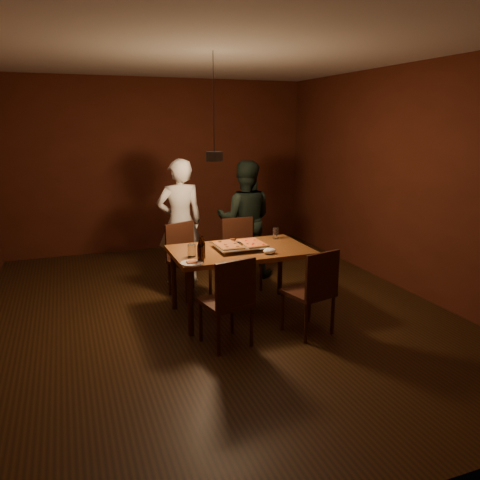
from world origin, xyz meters
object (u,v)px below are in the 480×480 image
object	(u,v)px
chair_far_right	(240,246)
plate_slice	(192,263)
beer_bottle_b	(202,247)
dining_table	(240,255)
beer_bottle_a	(201,250)
chair_far_left	(185,252)
diner_dark	(245,219)
pendant_lamp	(214,155)
chair_near_right	(314,285)
diner_white	(180,222)
chair_near_left	(230,294)
pizza_tray	(240,247)

from	to	relation	value
chair_far_right	plate_slice	distance (m)	1.56
beer_bottle_b	dining_table	bearing A→B (deg)	23.12
beer_bottle_a	beer_bottle_b	distance (m)	0.14
chair_far_left	beer_bottle_a	size ratio (longest dim) A/B	2.13
diner_dark	pendant_lamp	world-z (taller)	pendant_lamp
chair_near_right	beer_bottle_b	distance (m)	1.19
dining_table	diner_white	xyz separation A→B (m)	(-0.37, 1.25, 0.15)
beer_bottle_a	diner_dark	distance (m)	1.92
chair_near_left	diner_white	bearing A→B (deg)	78.32
beer_bottle_a	beer_bottle_b	xyz separation A→B (m)	(0.05, 0.13, -0.01)
dining_table	diner_white	distance (m)	1.31
chair_far_left	pendant_lamp	size ratio (longest dim) A/B	0.50
chair_near_right	pizza_tray	world-z (taller)	chair_near_right
dining_table	pizza_tray	distance (m)	0.10
chair_far_left	beer_bottle_a	distance (m)	1.21
plate_slice	pendant_lamp	xyz separation A→B (m)	(0.41, 0.52, 1.00)
chair_far_right	plate_slice	size ratio (longest dim) A/B	2.18
chair_far_left	chair_far_right	bearing A→B (deg)	159.87
chair_near_left	diner_dark	xyz separation A→B (m)	(0.92, 2.01, 0.27)
pizza_tray	diner_white	bearing A→B (deg)	106.77
pizza_tray	plate_slice	world-z (taller)	pizza_tray
chair_near_left	diner_dark	distance (m)	2.22
chair_far_right	pendant_lamp	distance (m)	1.51
pendant_lamp	diner_white	bearing A→B (deg)	97.28
plate_slice	diner_dark	xyz separation A→B (m)	(1.18, 1.61, 0.04)
beer_bottle_a	diner_dark	xyz separation A→B (m)	(1.08, 1.59, -0.08)
beer_bottle_a	pizza_tray	bearing A→B (deg)	31.41
diner_dark	beer_bottle_b	bearing A→B (deg)	76.57
chair_far_right	beer_bottle_a	distance (m)	1.50
chair_far_right	beer_bottle_a	world-z (taller)	beer_bottle_a
chair_near_right	beer_bottle_b	bearing A→B (deg)	135.00
chair_far_left	chair_far_right	xyz separation A→B (m)	(0.74, 0.03, 0.00)
chair_near_left	diner_white	size ratio (longest dim) A/B	0.30
plate_slice	chair_far_right	bearing A→B (deg)	51.38
beer_bottle_b	beer_bottle_a	bearing A→B (deg)	-112.95
dining_table	pizza_tray	xyz separation A→B (m)	(0.00, -0.01, 0.10)
diner_white	pizza_tray	bearing A→B (deg)	104.91
chair_far_left	chair_near_right	distance (m)	1.85
diner_white	chair_far_left	bearing A→B (deg)	81.84
chair_far_left	diner_white	bearing A→B (deg)	-118.64
chair_far_right	beer_bottle_b	xyz separation A→B (m)	(-0.81, -1.05, 0.33)
chair_far_right	chair_near_left	size ratio (longest dim) A/B	0.98
beer_bottle_b	diner_white	world-z (taller)	diner_white
plate_slice	dining_table	bearing A→B (deg)	29.54
chair_near_right	pendant_lamp	distance (m)	1.71
beer_bottle_b	pendant_lamp	xyz separation A→B (m)	(0.26, 0.36, 0.89)
diner_dark	chair_near_left	bearing A→B (deg)	87.03
chair_near_left	beer_bottle_a	xyz separation A→B (m)	(-0.16, 0.42, 0.34)
pizza_tray	chair_near_left	bearing A→B (deg)	-116.87
chair_near_left	beer_bottle_a	size ratio (longest dim) A/B	1.93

